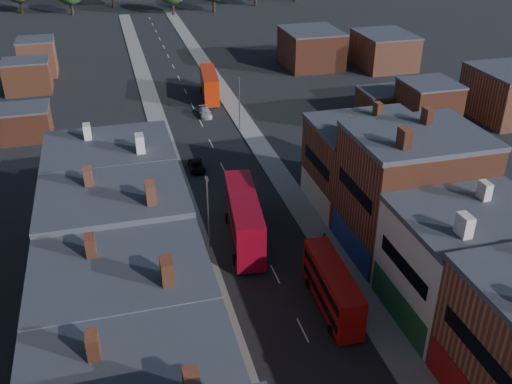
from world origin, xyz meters
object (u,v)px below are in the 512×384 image
bus_1 (332,287)px  ped_3 (324,241)px  car_3 (205,113)px  ped_1 (208,323)px  bus_2 (209,85)px  car_2 (197,166)px  bus_0 (244,218)px

bus_1 → ped_3: bearing=75.6°
car_3 → ped_1: ped_1 is taller
ped_1 → car_3: bearing=-103.8°
bus_2 → car_2: (-6.92, -26.77, -1.96)m
bus_1 → bus_2: bus_2 is taller
car_2 → ped_1: size_ratio=2.15×
ped_1 → ped_3: bearing=-150.1°
ped_3 → bus_1: bearing=142.9°
bus_0 → bus_2: 44.91m
car_3 → bus_0: bearing=-92.6°
car_3 → ped_1: (-8.90, -49.19, 0.45)m
car_3 → ped_1: bearing=-98.6°
bus_0 → bus_1: bus_0 is taller
ped_1 → ped_3: 16.34m
bus_2 → car_3: size_ratio=2.60×
bus_2 → ped_1: (-11.20, -57.23, -1.46)m
car_2 → ped_1: 30.77m
car_3 → bus_1: bearing=-85.9°
bus_1 → ped_3: (2.61, 8.68, -1.25)m
car_3 → ped_1: size_ratio=2.24×
bus_0 → bus_2: bus_0 is taller
car_2 → ped_3: bearing=-66.2°
car_3 → ped_3: size_ratio=2.30×
ped_1 → ped_3: (13.64, 9.01, -0.02)m
car_2 → ped_3: 23.41m
bus_1 → ped_3: bus_1 is taller
bus_0 → car_2: (-1.92, 17.87, -2.30)m
car_2 → ped_1: bearing=-97.8°
ped_1 → bus_1: bearing=178.1°
bus_0 → ped_1: (-6.20, -12.60, -1.79)m
car_3 → bus_2: bearing=75.6°
car_2 → car_3: 19.29m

